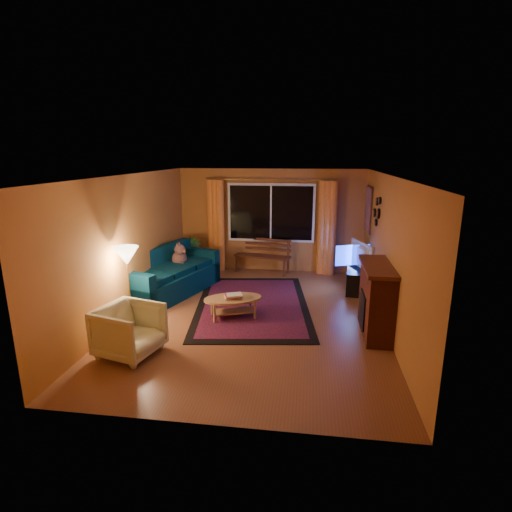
# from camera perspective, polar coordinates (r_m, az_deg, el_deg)

# --- Properties ---
(floor) EXTENTS (4.50, 6.00, 0.02)m
(floor) POSITION_cam_1_polar(r_m,az_deg,el_deg) (7.28, -0.33, -8.69)
(floor) COLOR brown
(floor) RESTS_ON ground
(ceiling) EXTENTS (4.50, 6.00, 0.02)m
(ceiling) POSITION_cam_1_polar(r_m,az_deg,el_deg) (6.70, -0.36, 11.53)
(ceiling) COLOR white
(ceiling) RESTS_ON ground
(wall_back) EXTENTS (4.50, 0.02, 2.50)m
(wall_back) POSITION_cam_1_polar(r_m,az_deg,el_deg) (9.81, 2.16, 5.06)
(wall_back) COLOR #B87132
(wall_back) RESTS_ON ground
(wall_left) EXTENTS (0.02, 6.00, 2.50)m
(wall_left) POSITION_cam_1_polar(r_m,az_deg,el_deg) (7.54, -17.62, 1.49)
(wall_left) COLOR #B87132
(wall_left) RESTS_ON ground
(wall_right) EXTENTS (0.02, 6.00, 2.50)m
(wall_right) POSITION_cam_1_polar(r_m,az_deg,el_deg) (6.94, 18.46, 0.35)
(wall_right) COLOR #B87132
(wall_right) RESTS_ON ground
(window) EXTENTS (2.00, 0.02, 1.30)m
(window) POSITION_cam_1_polar(r_m,az_deg,el_deg) (9.72, 2.14, 6.16)
(window) COLOR black
(window) RESTS_ON wall_back
(curtain_rod) EXTENTS (3.20, 0.03, 0.03)m
(curtain_rod) POSITION_cam_1_polar(r_m,az_deg,el_deg) (9.59, 2.15, 10.86)
(curtain_rod) COLOR #BF8C3F
(curtain_rod) RESTS_ON wall_back
(curtain_left) EXTENTS (0.36, 0.36, 2.24)m
(curtain_left) POSITION_cam_1_polar(r_m,az_deg,el_deg) (9.93, -5.71, 4.35)
(curtain_left) COLOR orange
(curtain_left) RESTS_ON ground
(curtain_right) EXTENTS (0.36, 0.36, 2.24)m
(curtain_right) POSITION_cam_1_polar(r_m,az_deg,el_deg) (9.67, 10.08, 3.92)
(curtain_right) COLOR orange
(curtain_right) RESTS_ON ground
(bench) EXTENTS (1.42, 0.70, 0.41)m
(bench) POSITION_cam_1_polar(r_m,az_deg,el_deg) (9.81, 0.88, -1.19)
(bench) COLOR #4B2214
(bench) RESTS_ON ground
(potted_plant) EXTENTS (0.59, 0.59, 0.89)m
(potted_plant) POSITION_cam_1_polar(r_m,az_deg,el_deg) (9.81, -9.36, 0.05)
(potted_plant) COLOR #235B1E
(potted_plant) RESTS_ON ground
(sofa) EXTENTS (1.70, 2.52, 0.94)m
(sofa) POSITION_cam_1_polar(r_m,az_deg,el_deg) (8.44, -12.27, -2.28)
(sofa) COLOR #032132
(sofa) RESTS_ON ground
(dog) EXTENTS (0.46, 0.54, 0.49)m
(dog) POSITION_cam_1_polar(r_m,az_deg,el_deg) (8.83, -10.90, 0.17)
(dog) COLOR brown
(dog) RESTS_ON sofa
(armchair) EXTENTS (0.92, 0.96, 0.82)m
(armchair) POSITION_cam_1_polar(r_m,az_deg,el_deg) (6.12, -17.64, -9.80)
(armchair) COLOR beige
(armchair) RESTS_ON ground
(floor_lamp) EXTENTS (0.26, 0.26, 1.37)m
(floor_lamp) POSITION_cam_1_polar(r_m,az_deg,el_deg) (6.98, -17.68, -4.34)
(floor_lamp) COLOR #BF8C3F
(floor_lamp) RESTS_ON ground
(rug) EXTENTS (2.54, 3.59, 0.02)m
(rug) POSITION_cam_1_polar(r_m,az_deg,el_deg) (7.79, -0.51, -6.93)
(rug) COLOR maroon
(rug) RESTS_ON ground
(coffee_table) EXTENTS (1.33, 1.33, 0.38)m
(coffee_table) POSITION_cam_1_polar(r_m,az_deg,el_deg) (7.18, -3.29, -7.36)
(coffee_table) COLOR tan
(coffee_table) RESTS_ON ground
(tv_console) EXTENTS (0.50, 1.19, 0.48)m
(tv_console) POSITION_cam_1_polar(r_m,az_deg,el_deg) (8.87, 14.07, -3.12)
(tv_console) COLOR black
(tv_console) RESTS_ON ground
(television) EXTENTS (0.43, 0.94, 0.55)m
(television) POSITION_cam_1_polar(r_m,az_deg,el_deg) (8.73, 14.28, 0.11)
(television) COLOR black
(television) RESTS_ON tv_console
(fireplace) EXTENTS (0.40, 1.20, 1.10)m
(fireplace) POSITION_cam_1_polar(r_m,az_deg,el_deg) (6.73, 16.82, -6.21)
(fireplace) COLOR maroon
(fireplace) RESTS_ON ground
(mirror_cluster) EXTENTS (0.06, 0.60, 0.56)m
(mirror_cluster) POSITION_cam_1_polar(r_m,az_deg,el_deg) (8.09, 16.81, 6.38)
(mirror_cluster) COLOR black
(mirror_cluster) RESTS_ON wall_right
(painting) EXTENTS (0.04, 0.76, 0.96)m
(painting) POSITION_cam_1_polar(r_m,az_deg,el_deg) (9.24, 15.75, 6.45)
(painting) COLOR orange
(painting) RESTS_ON wall_right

